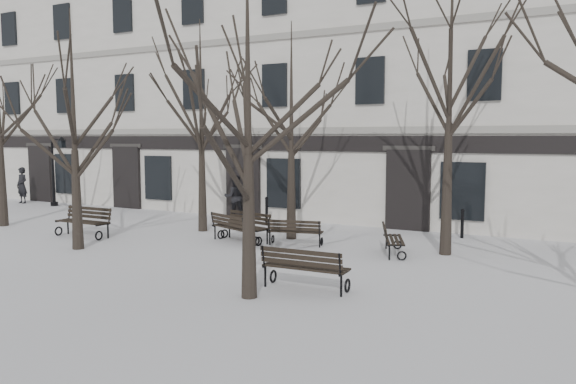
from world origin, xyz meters
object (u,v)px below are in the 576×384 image
Objects in this scene: tree_2 at (248,83)px; bench_4 at (295,231)px; tree_1 at (73,101)px; bench_1 at (233,227)px; bench_5 at (392,239)px; bench_0 at (84,221)px; lamp_post at (56,166)px; bench_3 at (245,226)px; bench_2 at (304,267)px.

bench_4 is at bearing 107.48° from tree_2.
bench_1 is (3.56, 3.02, -3.91)m from tree_1.
tree_2 is 7.00m from bench_5.
bench_4 is (-1.72, 5.46, -3.99)m from tree_2.
bench_0 is (-8.73, 3.54, -3.90)m from tree_2.
lamp_post is at bearing 5.01° from bench_1.
tree_2 is 4.07× the size of bench_4.
tree_2 is at bearing 148.73° from bench_1.
bench_3 is at bearing -96.41° from bench_1.
bench_5 is (5.00, 0.63, -0.05)m from bench_1.
tree_2 reaches higher than bench_0.
bench_5 is (4.80, 0.25, -0.06)m from bench_3.
bench_3 reaches higher than bench_1.
tree_2 is 4.06× the size of bench_5.
bench_1 is 2.04m from bench_4.
bench_1 reaches higher than bench_4.
bench_5 is at bearing 76.91° from tree_2.
tree_2 is 4.13m from bench_2.
tree_2 reaches higher than bench_1.
tree_2 is 10.19m from bench_0.
bench_5 is at bearing 169.66° from bench_4.
lamp_post is (-17.80, 3.30, 1.50)m from bench_5.
bench_3 is at bearing -10.02° from bench_4.
bench_5 is (10.03, 2.07, -0.09)m from bench_0.
bench_2 is at bearing 106.19° from bench_4.
bench_2 is 6.07m from bench_3.
tree_2 is 2.10× the size of lamp_post.
bench_0 is 5.23m from bench_1.
bench_3 is 1.78m from bench_4.
bench_0 is 1.04× the size of bench_1.
lamp_post is (-12.80, 3.94, 1.45)m from bench_1.
tree_1 is 7.66m from bench_4.
tree_2 is at bearing -28.38° from lamp_post.
bench_3 is (0.21, 0.38, 0.01)m from bench_1.
bench_4 is (7.01, 1.92, -0.09)m from bench_0.
bench_4 is at bearing 15.10° from bench_0.
bench_2 is at bearing -24.50° from lamp_post.
tree_1 is at bearing 62.38° from bench_1.
bench_2 reaches higher than bench_4.
tree_2 is 3.60× the size of bench_3.
tree_2 reaches higher than tree_1.
tree_2 is 18.92m from lamp_post.
bench_5 is (1.30, 5.61, -3.98)m from tree_2.
tree_1 reaches higher than lamp_post.
bench_0 is (-1.47, 1.58, -3.87)m from tree_1.
bench_3 is 4.80m from bench_5.
bench_2 is 19.04m from lamp_post.
bench_5 is at bearing -150.68° from bench_1.
bench_3 is 1.13× the size of bench_4.
lamp_post is at bearing 143.02° from tree_1.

